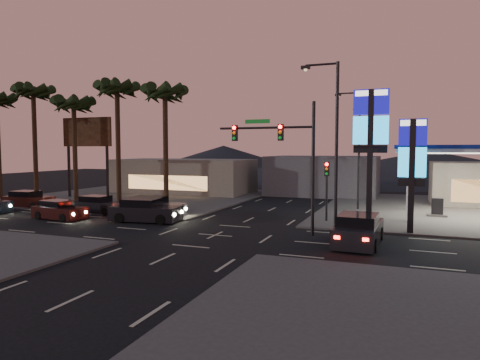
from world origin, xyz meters
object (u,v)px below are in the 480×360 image
at_px(pylon_sign_short, 412,158).
at_px(car_lane_b_front, 152,208).
at_px(pylon_sign_tall, 371,130).
at_px(traffic_signal_mast, 285,148).
at_px(car_lane_a_front, 145,211).
at_px(suv_station, 358,230).
at_px(car_lane_b_rear, 28,200).
at_px(car_lane_a_mid, 59,210).
at_px(car_lane_b_mid, 98,205).

bearing_deg(pylon_sign_short, car_lane_b_front, -179.93).
xyz_separation_m(pylon_sign_tall, traffic_signal_mast, (-4.74, -3.51, -1.17)).
relative_size(traffic_signal_mast, car_lane_b_front, 1.58).
bearing_deg(traffic_signal_mast, pylon_sign_short, 19.13).
bearing_deg(car_lane_a_front, suv_station, -8.52).
bearing_deg(car_lane_b_rear, car_lane_a_mid, -28.51).
height_order(car_lane_a_front, car_lane_b_front, car_lane_a_front).
xyz_separation_m(pylon_sign_short, car_lane_b_front, (-18.25, -0.02, -3.92)).
bearing_deg(car_lane_b_rear, suv_station, -9.70).
height_order(car_lane_a_mid, car_lane_b_front, car_lane_b_front).
distance_m(car_lane_a_front, car_lane_b_mid, 6.28).
height_order(traffic_signal_mast, car_lane_a_front, traffic_signal_mast).
height_order(pylon_sign_short, car_lane_a_mid, pylon_sign_short).
height_order(pylon_sign_tall, car_lane_b_rear, pylon_sign_tall).
bearing_deg(car_lane_b_mid, car_lane_b_rear, 176.08).
distance_m(pylon_sign_tall, car_lane_b_rear, 29.80).
xyz_separation_m(car_lane_b_front, suv_station, (15.57, -4.03, 0.05)).
relative_size(pylon_sign_tall, car_lane_b_front, 1.78).
height_order(traffic_signal_mast, car_lane_b_rear, traffic_signal_mast).
bearing_deg(car_lane_b_mid, suv_station, -11.90).
bearing_deg(car_lane_a_mid, pylon_sign_tall, 10.64).
bearing_deg(car_lane_a_mid, suv_station, -2.51).
bearing_deg(pylon_sign_short, traffic_signal_mast, -160.87).
bearing_deg(traffic_signal_mast, car_lane_a_mid, -178.02).
distance_m(pylon_sign_short, traffic_signal_mast, 7.69).
bearing_deg(pylon_sign_tall, car_lane_a_mid, -169.36).
bearing_deg(car_lane_b_mid, car_lane_a_mid, -101.77).
relative_size(car_lane_a_front, suv_station, 1.00).
distance_m(traffic_signal_mast, suv_station, 6.55).
distance_m(car_lane_b_front, suv_station, 16.08).
bearing_deg(traffic_signal_mast, car_lane_b_mid, 170.05).
bearing_deg(pylon_sign_tall, suv_station, -92.01).
bearing_deg(car_lane_a_front, pylon_sign_short, 5.79).
height_order(traffic_signal_mast, car_lane_a_mid, traffic_signal_mast).
bearing_deg(pylon_sign_tall, car_lane_b_front, -176.28).
xyz_separation_m(pylon_sign_short, car_lane_b_rear, (-31.75, 0.92, -3.97)).
height_order(pylon_sign_tall, traffic_signal_mast, pylon_sign_tall).
distance_m(car_lane_a_front, car_lane_a_mid, 6.75).
distance_m(car_lane_b_front, car_lane_b_mid, 5.39).
distance_m(traffic_signal_mast, car_lane_b_mid, 17.25).
relative_size(pylon_sign_short, car_lane_a_front, 1.34).
xyz_separation_m(pylon_sign_tall, car_lane_b_front, (-15.75, -1.02, -5.65)).
height_order(car_lane_a_mid, suv_station, suv_station).
xyz_separation_m(traffic_signal_mast, car_lane_b_rear, (-24.51, 3.43, -4.54)).
distance_m(car_lane_a_mid, car_lane_b_mid, 3.54).
bearing_deg(car_lane_a_front, car_lane_b_mid, 159.89).
height_order(car_lane_b_mid, suv_station, suv_station).
relative_size(car_lane_a_front, car_lane_b_front, 1.03).
distance_m(car_lane_b_front, car_lane_b_rear, 13.54).
bearing_deg(pylon_sign_short, suv_station, -123.45).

